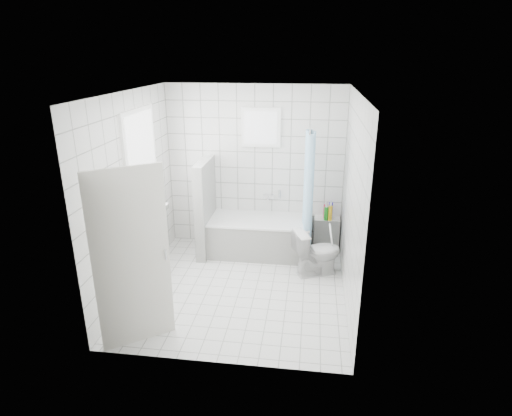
# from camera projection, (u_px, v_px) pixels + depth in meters

# --- Properties ---
(ground) EXTENTS (3.00, 3.00, 0.00)m
(ground) POSITION_uv_depth(u_px,v_px,m) (240.00, 288.00, 5.85)
(ground) COLOR white
(ground) RESTS_ON ground
(ceiling) EXTENTS (3.00, 3.00, 0.00)m
(ceiling) POSITION_uv_depth(u_px,v_px,m) (237.00, 92.00, 4.95)
(ceiling) COLOR white
(ceiling) RESTS_ON ground
(wall_back) EXTENTS (2.80, 0.02, 2.60)m
(wall_back) POSITION_uv_depth(u_px,v_px,m) (255.00, 168.00, 6.80)
(wall_back) COLOR white
(wall_back) RESTS_ON ground
(wall_front) EXTENTS (2.80, 0.02, 2.60)m
(wall_front) POSITION_uv_depth(u_px,v_px,m) (212.00, 250.00, 4.00)
(wall_front) COLOR white
(wall_front) RESTS_ON ground
(wall_left) EXTENTS (0.02, 3.00, 2.60)m
(wall_left) POSITION_uv_depth(u_px,v_px,m) (133.00, 194.00, 5.57)
(wall_left) COLOR white
(wall_left) RESTS_ON ground
(wall_right) EXTENTS (0.02, 3.00, 2.60)m
(wall_right) POSITION_uv_depth(u_px,v_px,m) (352.00, 203.00, 5.23)
(wall_right) COLOR white
(wall_right) RESTS_ON ground
(window_left) EXTENTS (0.01, 0.90, 1.40)m
(window_left) POSITION_uv_depth(u_px,v_px,m) (143.00, 166.00, 5.74)
(window_left) COLOR white
(window_left) RESTS_ON wall_left
(window_back) EXTENTS (0.50, 0.01, 0.50)m
(window_back) POSITION_uv_depth(u_px,v_px,m) (261.00, 128.00, 6.52)
(window_back) COLOR white
(window_back) RESTS_ON wall_back
(window_sill) EXTENTS (0.18, 1.02, 0.08)m
(window_sill) POSITION_uv_depth(u_px,v_px,m) (151.00, 217.00, 5.99)
(window_sill) COLOR white
(window_sill) RESTS_ON wall_left
(door) EXTENTS (0.67, 0.51, 2.00)m
(door) POSITION_uv_depth(u_px,v_px,m) (132.00, 260.00, 4.46)
(door) COLOR silver
(door) RESTS_ON ground
(bathtub) EXTENTS (1.57, 0.77, 0.58)m
(bathtub) POSITION_uv_depth(u_px,v_px,m) (260.00, 236.00, 6.78)
(bathtub) COLOR white
(bathtub) RESTS_ON ground
(partition_wall) EXTENTS (0.15, 0.85, 1.50)m
(partition_wall) POSITION_uv_depth(u_px,v_px,m) (206.00, 208.00, 6.68)
(partition_wall) COLOR white
(partition_wall) RESTS_ON ground
(tiled_ledge) EXTENTS (0.40, 0.24, 0.55)m
(tiled_ledge) POSITION_uv_depth(u_px,v_px,m) (326.00, 234.00, 6.89)
(tiled_ledge) COLOR white
(tiled_ledge) RESTS_ON ground
(toilet) EXTENTS (0.77, 0.62, 0.69)m
(toilet) POSITION_uv_depth(u_px,v_px,m) (317.00, 252.00, 6.12)
(toilet) COLOR white
(toilet) RESTS_ON ground
(curtain_rod) EXTENTS (0.02, 0.80, 0.02)m
(curtain_rod) POSITION_uv_depth(u_px,v_px,m) (310.00, 130.00, 6.08)
(curtain_rod) COLOR silver
(curtain_rod) RESTS_ON wall_back
(shower_curtain) EXTENTS (0.14, 0.48, 1.78)m
(shower_curtain) POSITION_uv_depth(u_px,v_px,m) (307.00, 192.00, 6.27)
(shower_curtain) COLOR #54B7F8
(shower_curtain) RESTS_ON curtain_rod
(tub_faucet) EXTENTS (0.18, 0.06, 0.06)m
(tub_faucet) POSITION_uv_depth(u_px,v_px,m) (268.00, 196.00, 6.89)
(tub_faucet) COLOR silver
(tub_faucet) RESTS_ON wall_back
(sill_bottles) EXTENTS (0.20, 0.54, 0.21)m
(sill_bottles) POSITION_uv_depth(u_px,v_px,m) (151.00, 208.00, 5.95)
(sill_bottles) COLOR #2DA1CC
(sill_bottles) RESTS_ON window_sill
(ledge_bottles) EXTENTS (0.14, 0.16, 0.26)m
(ledge_bottles) POSITION_uv_depth(u_px,v_px,m) (328.00, 212.00, 6.72)
(ledge_bottles) COLOR red
(ledge_bottles) RESTS_ON tiled_ledge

